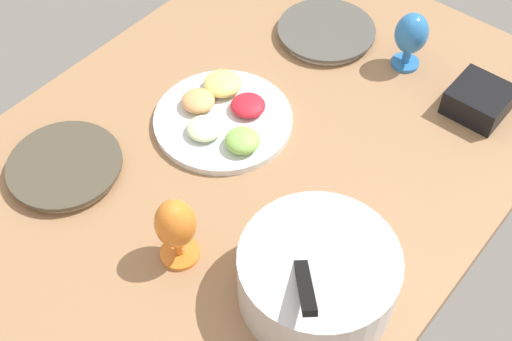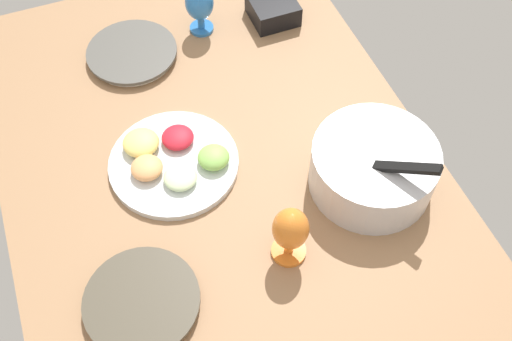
% 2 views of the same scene
% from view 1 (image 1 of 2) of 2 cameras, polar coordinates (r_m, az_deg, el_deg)
% --- Properties ---
extents(ground_plane, '(1.60, 1.04, 0.04)m').
position_cam_1_polar(ground_plane, '(1.50, -1.95, -0.18)').
color(ground_plane, '#99704C').
extents(dinner_plate_left, '(0.25, 0.25, 0.02)m').
position_cam_1_polar(dinner_plate_left, '(1.80, 5.91, 11.51)').
color(dinner_plate_left, silver).
rests_on(dinner_plate_left, ground_plane).
extents(dinner_plate_right, '(0.25, 0.25, 0.03)m').
position_cam_1_polar(dinner_plate_right, '(1.52, -15.72, 0.31)').
color(dinner_plate_right, beige).
rests_on(dinner_plate_right, ground_plane).
extents(mixing_bowl, '(0.30, 0.30, 0.19)m').
position_cam_1_polar(mixing_bowl, '(1.25, 5.21, -8.64)').
color(mixing_bowl, silver).
rests_on(mixing_bowl, ground_plane).
extents(fruit_platter, '(0.32, 0.32, 0.06)m').
position_cam_1_polar(fruit_platter, '(1.56, -2.77, 4.61)').
color(fruit_platter, silver).
rests_on(fruit_platter, ground_plane).
extents(hurricane_glass_blue, '(0.08, 0.08, 0.15)m').
position_cam_1_polar(hurricane_glass_blue, '(1.69, 12.89, 10.97)').
color(hurricane_glass_blue, '#2C72BF').
rests_on(hurricane_glass_blue, ground_plane).
extents(hurricane_glass_orange, '(0.08, 0.08, 0.16)m').
position_cam_1_polar(hurricane_glass_orange, '(1.28, -6.74, -4.69)').
color(hurricane_glass_orange, orange).
rests_on(hurricane_glass_orange, ground_plane).
extents(square_bowl_black, '(0.13, 0.13, 0.06)m').
position_cam_1_polar(square_bowl_black, '(1.66, 18.24, 5.73)').
color(square_bowl_black, black).
rests_on(square_bowl_black, ground_plane).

